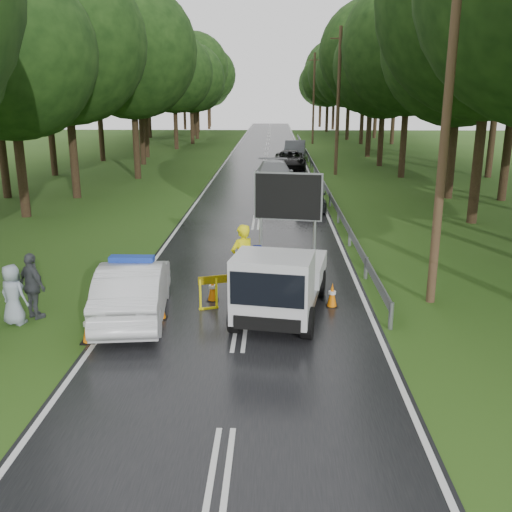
{
  "coord_description": "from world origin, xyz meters",
  "views": [
    {
      "loc": [
        0.79,
        -13.16,
        5.62
      ],
      "look_at": [
        0.31,
        1.94,
        1.3
      ],
      "focal_mm": 40.0,
      "sensor_mm": 36.0,
      "label": 1
    }
  ],
  "objects_px": {
    "barrier": "(240,282)",
    "queue_car_third": "(290,160)",
    "police_sedan": "(134,290)",
    "civilian": "(259,279)",
    "queue_car_fourth": "(295,150)",
    "queue_car_second": "(274,175)",
    "queue_car_first": "(310,196)",
    "work_truck": "(280,281)",
    "officer": "(242,260)"
  },
  "relations": [
    {
      "from": "police_sedan",
      "to": "queue_car_first",
      "type": "height_order",
      "value": "police_sedan"
    },
    {
      "from": "civilian",
      "to": "queue_car_third",
      "type": "xyz_separation_m",
      "value": [
        1.6,
        30.4,
        -0.24
      ]
    },
    {
      "from": "queue_car_third",
      "to": "queue_car_second",
      "type": "bearing_deg",
      "value": -98.3
    },
    {
      "from": "police_sedan",
      "to": "queue_car_third",
      "type": "bearing_deg",
      "value": -105.68
    },
    {
      "from": "police_sedan",
      "to": "civilian",
      "type": "xyz_separation_m",
      "value": [
        3.22,
        0.47,
        0.16
      ]
    },
    {
      "from": "civilian",
      "to": "queue_car_first",
      "type": "xyz_separation_m",
      "value": [
        2.18,
        14.28,
        -0.28
      ]
    },
    {
      "from": "work_truck",
      "to": "queue_car_third",
      "type": "xyz_separation_m",
      "value": [
        1.05,
        30.67,
        -0.29
      ]
    },
    {
      "from": "officer",
      "to": "queue_car_third",
      "type": "relative_size",
      "value": 0.42
    },
    {
      "from": "work_truck",
      "to": "officer",
      "type": "height_order",
      "value": "work_truck"
    },
    {
      "from": "police_sedan",
      "to": "officer",
      "type": "height_order",
      "value": "officer"
    },
    {
      "from": "work_truck",
      "to": "queue_car_fourth",
      "type": "distance_m",
      "value": 36.71
    },
    {
      "from": "work_truck",
      "to": "queue_car_third",
      "type": "height_order",
      "value": "work_truck"
    },
    {
      "from": "police_sedan",
      "to": "queue_car_first",
      "type": "bearing_deg",
      "value": -116.9
    },
    {
      "from": "officer",
      "to": "queue_car_fourth",
      "type": "relative_size",
      "value": 0.41
    },
    {
      "from": "officer",
      "to": "queue_car_second",
      "type": "height_order",
      "value": "officer"
    },
    {
      "from": "barrier",
      "to": "civilian",
      "type": "bearing_deg",
      "value": -54.59
    },
    {
      "from": "civilian",
      "to": "queue_car_third",
      "type": "distance_m",
      "value": 30.44
    },
    {
      "from": "queue_car_first",
      "to": "barrier",
      "type": "bearing_deg",
      "value": -101.15
    },
    {
      "from": "barrier",
      "to": "officer",
      "type": "height_order",
      "value": "officer"
    },
    {
      "from": "police_sedan",
      "to": "officer",
      "type": "bearing_deg",
      "value": -151.77
    },
    {
      "from": "barrier",
      "to": "queue_car_third",
      "type": "xyz_separation_m",
      "value": [
        2.13,
        30.02,
        -0.04
      ]
    },
    {
      "from": "queue_car_first",
      "to": "queue_car_third",
      "type": "relative_size",
      "value": 0.77
    },
    {
      "from": "barrier",
      "to": "queue_car_first",
      "type": "bearing_deg",
      "value": 60.63
    },
    {
      "from": "police_sedan",
      "to": "queue_car_third",
      "type": "xyz_separation_m",
      "value": [
        4.82,
        30.87,
        -0.08
      ]
    },
    {
      "from": "officer",
      "to": "barrier",
      "type": "bearing_deg",
      "value": 51.93
    },
    {
      "from": "officer",
      "to": "civilian",
      "type": "bearing_deg",
      "value": 72.21
    },
    {
      "from": "work_truck",
      "to": "queue_car_fourth",
      "type": "relative_size",
      "value": 0.94
    },
    {
      "from": "officer",
      "to": "queue_car_first",
      "type": "distance_m",
      "value": 13.14
    },
    {
      "from": "officer",
      "to": "queue_car_fourth",
      "type": "xyz_separation_m",
      "value": [
        2.7,
        34.98,
        -0.21
      ]
    },
    {
      "from": "work_truck",
      "to": "officer",
      "type": "xyz_separation_m",
      "value": [
        -1.07,
        1.69,
        0.07
      ]
    },
    {
      "from": "queue_car_second",
      "to": "queue_car_third",
      "type": "bearing_deg",
      "value": 80.26
    },
    {
      "from": "work_truck",
      "to": "queue_car_first",
      "type": "xyz_separation_m",
      "value": [
        1.63,
        14.55,
        -0.33
      ]
    },
    {
      "from": "police_sedan",
      "to": "civilian",
      "type": "height_order",
      "value": "civilian"
    },
    {
      "from": "police_sedan",
      "to": "barrier",
      "type": "relative_size",
      "value": 2.14
    },
    {
      "from": "queue_car_first",
      "to": "queue_car_third",
      "type": "distance_m",
      "value": 16.13
    },
    {
      "from": "barrier",
      "to": "queue_car_third",
      "type": "bearing_deg",
      "value": 67.58
    },
    {
      "from": "officer",
      "to": "queue_car_fourth",
      "type": "distance_m",
      "value": 35.08
    },
    {
      "from": "queue_car_first",
      "to": "queue_car_second",
      "type": "bearing_deg",
      "value": 104.94
    },
    {
      "from": "queue_car_third",
      "to": "work_truck",
      "type": "bearing_deg",
      "value": -92.88
    },
    {
      "from": "queue_car_second",
      "to": "queue_car_third",
      "type": "distance_m",
      "value": 9.52
    },
    {
      "from": "queue_car_fourth",
      "to": "police_sedan",
      "type": "bearing_deg",
      "value": -94.26
    },
    {
      "from": "queue_car_fourth",
      "to": "queue_car_second",
      "type": "bearing_deg",
      "value": -92.58
    },
    {
      "from": "work_truck",
      "to": "civilian",
      "type": "bearing_deg",
      "value": 163.97
    },
    {
      "from": "barrier",
      "to": "police_sedan",
      "type": "bearing_deg",
      "value": 179.21
    },
    {
      "from": "queue_car_third",
      "to": "queue_car_first",
      "type": "bearing_deg",
      "value": -88.86
    },
    {
      "from": "work_truck",
      "to": "queue_car_third",
      "type": "relative_size",
      "value": 0.97
    },
    {
      "from": "work_truck",
      "to": "queue_car_third",
      "type": "distance_m",
      "value": 30.69
    },
    {
      "from": "civilian",
      "to": "queue_car_second",
      "type": "height_order",
      "value": "civilian"
    },
    {
      "from": "barrier",
      "to": "civilian",
      "type": "distance_m",
      "value": 0.68
    },
    {
      "from": "queue_car_third",
      "to": "officer",
      "type": "bearing_deg",
      "value": -95.1
    }
  ]
}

